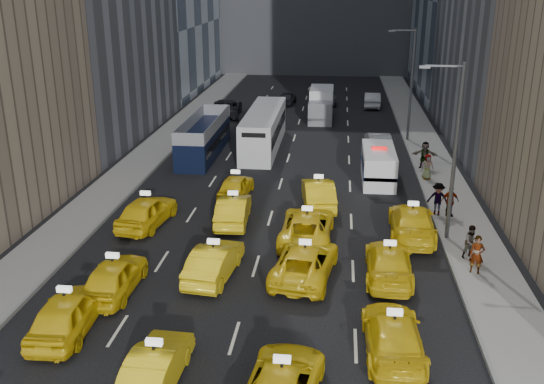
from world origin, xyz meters
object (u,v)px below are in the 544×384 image
at_px(double_decker, 204,137).
at_px(city_bus, 264,129).
at_px(box_truck, 321,105).
at_px(nypd_van, 378,166).
at_px(pedestrian_0, 477,255).

distance_m(double_decker, city_bus, 4.91).
bearing_deg(city_bus, box_truck, 60.96).
xyz_separation_m(nypd_van, city_bus, (-8.48, 7.37, 0.43)).
height_order(double_decker, city_bus, city_bus).
xyz_separation_m(double_decker, box_truck, (8.35, 13.14, 0.00)).
bearing_deg(double_decker, city_bus, 35.57).
bearing_deg(nypd_van, box_truck, 106.14).
distance_m(box_truck, pedestrian_0, 32.19).
height_order(double_decker, box_truck, box_truck).
relative_size(nypd_van, double_decker, 0.55).
bearing_deg(nypd_van, pedestrian_0, -72.10).
bearing_deg(city_bus, nypd_van, -48.78).
height_order(box_truck, pedestrian_0, box_truck).
relative_size(nypd_van, pedestrian_0, 3.06).
bearing_deg(box_truck, city_bus, -111.63).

